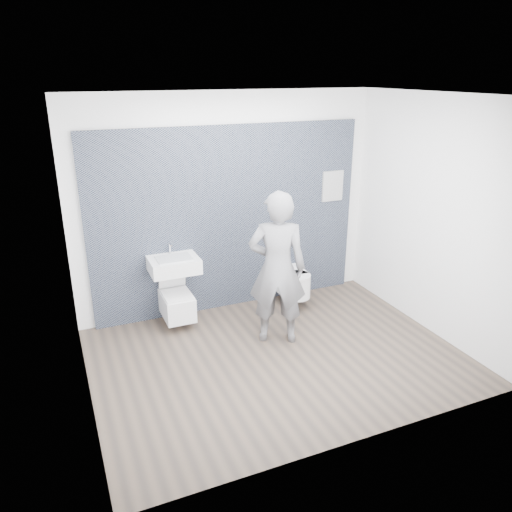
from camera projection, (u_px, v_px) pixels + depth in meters
name	position (u px, v px, depth m)	size (l,w,h in m)	color
ground	(277.00, 356.00, 5.60)	(4.00, 4.00, 0.00)	brown
room_shell	(280.00, 206.00, 4.99)	(4.00, 4.00, 4.00)	white
tile_wall	(231.00, 304.00, 6.86)	(3.60, 0.06, 2.40)	black
washbasin	(174.00, 264.00, 6.06)	(0.59, 0.45, 0.45)	white
toilet_square	(177.00, 303.00, 6.22)	(0.36, 0.52, 0.69)	white
toilet_rounded	(293.00, 283.00, 6.75)	(0.36, 0.61, 0.33)	white
info_placard	(327.00, 287.00, 7.38)	(0.31, 0.03, 0.42)	silver
visitor	(277.00, 269.00, 5.65)	(0.66, 0.43, 1.81)	slate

